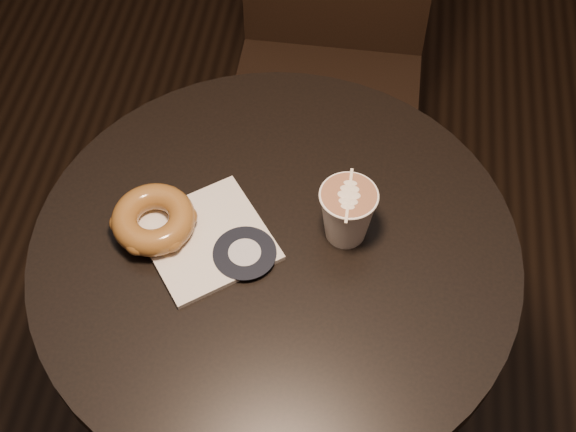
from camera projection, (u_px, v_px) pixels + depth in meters
The scene contains 5 objects.
cafe_table at pixel (276, 314), 1.30m from camera, with size 0.70×0.70×0.75m.
chair at pixel (331, 37), 1.67m from camera, with size 0.40×0.40×1.00m.
pastry_bag at pixel (207, 239), 1.14m from camera, with size 0.17×0.17×0.01m, color silver.
doughnut at pixel (153, 219), 1.13m from camera, with size 0.12×0.12×0.04m, color brown.
latte_cup at pixel (347, 214), 1.11m from camera, with size 0.08×0.08×0.09m, color white, non-canonical shape.
Camera 1 is at (0.10, -0.62, 1.70)m, focal length 50.00 mm.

